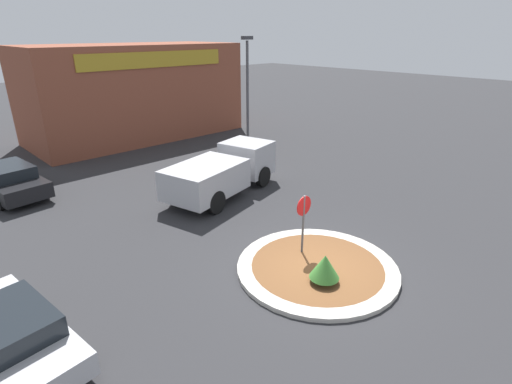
% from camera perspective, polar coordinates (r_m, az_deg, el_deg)
% --- Properties ---
extents(ground_plane, '(120.00, 120.00, 0.00)m').
position_cam_1_polar(ground_plane, '(12.42, 8.68, -10.89)').
color(ground_plane, '#2D2D30').
extents(traffic_island, '(4.83, 4.83, 0.14)m').
position_cam_1_polar(traffic_island, '(12.38, 8.70, -10.62)').
color(traffic_island, '#BCB7AD').
rests_on(traffic_island, ground_plane).
extents(stop_sign, '(0.63, 0.07, 2.07)m').
position_cam_1_polar(stop_sign, '(12.40, 6.80, -3.34)').
color(stop_sign, '#4C4C51').
rests_on(stop_sign, ground_plane).
extents(island_shrub, '(0.84, 0.84, 0.86)m').
position_cam_1_polar(island_shrub, '(11.38, 9.80, -10.44)').
color(island_shrub, brown).
rests_on(island_shrub, traffic_island).
extents(utility_truck, '(6.01, 3.40, 1.93)m').
position_cam_1_polar(utility_truck, '(17.40, -4.76, 3.02)').
color(utility_truck, '#B2B2B7').
rests_on(utility_truck, ground_plane).
extents(storefront_building, '(13.48, 6.07, 5.95)m').
position_cam_1_polar(storefront_building, '(28.37, -16.94, 13.55)').
color(storefront_building, brown).
rests_on(storefront_building, ground_plane).
extents(parked_sedan_silver, '(2.27, 4.41, 1.30)m').
position_cam_1_polar(parked_sedan_silver, '(10.48, -31.96, -17.03)').
color(parked_sedan_silver, '#B7B7BC').
rests_on(parked_sedan_silver, ground_plane).
extents(parked_sedan_black, '(2.31, 4.88, 1.40)m').
position_cam_1_polar(parked_sedan_black, '(20.37, -31.92, 1.48)').
color(parked_sedan_black, black).
rests_on(parked_sedan_black, ground_plane).
extents(light_pole, '(0.70, 0.30, 6.44)m').
position_cam_1_polar(light_pole, '(25.04, -1.23, 15.29)').
color(light_pole, '#4C4C51').
rests_on(light_pole, ground_plane).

